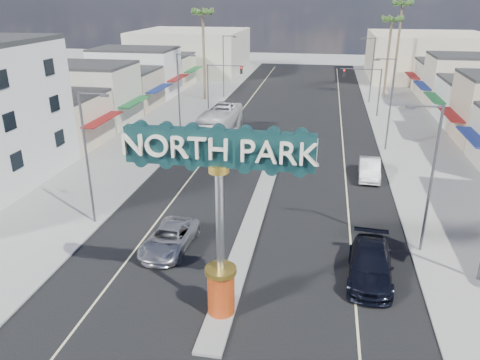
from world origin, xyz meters
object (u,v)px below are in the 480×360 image
at_px(streetlight_r_near, 429,173).
at_px(streetlight_l_mid, 180,92).
at_px(streetlight_l_near, 88,153).
at_px(city_bus, 217,127).
at_px(suv_left, 170,238).
at_px(palm_right_mid, 392,24).
at_px(streetlight_r_far, 371,67).
at_px(palm_right_far, 402,9).
at_px(suv_right, 370,265).
at_px(streetlight_l_far, 224,63).
at_px(car_parked_right, 369,169).
at_px(gateway_sign, 219,204).
at_px(streetlight_r_mid, 389,100).
at_px(traffic_signal_left, 221,78).
at_px(traffic_signal_right, 365,83).
at_px(palm_left_far, 203,17).

bearing_deg(streetlight_r_near, streetlight_l_mid, 136.21).
height_order(streetlight_l_near, city_bus, streetlight_l_near).
relative_size(streetlight_l_near, city_bus, 0.75).
bearing_deg(suv_left, palm_right_mid, 74.05).
distance_m(streetlight_r_far, palm_right_far, 13.21).
bearing_deg(suv_right, streetlight_l_far, 115.34).
relative_size(streetlight_r_near, streetlight_r_far, 1.00).
bearing_deg(streetlight_l_far, palm_right_mid, 9.69).
bearing_deg(streetlight_l_far, car_parked_right, -57.78).
distance_m(gateway_sign, streetlight_r_far, 51.10).
xyz_separation_m(streetlight_r_mid, palm_right_mid, (2.57, 26.00, 5.54)).
bearing_deg(streetlight_r_mid, streetlight_r_far, 90.00).
bearing_deg(car_parked_right, palm_right_far, 83.42).
bearing_deg(gateway_sign, suv_left, 128.55).
distance_m(gateway_sign, streetlight_l_mid, 29.91).
xyz_separation_m(streetlight_l_mid, city_bus, (3.92, -0.43, -3.39)).
height_order(streetlight_r_near, streetlight_r_far, same).
relative_size(traffic_signal_left, streetlight_l_mid, 0.67).
relative_size(traffic_signal_left, palm_right_mid, 0.50).
xyz_separation_m(traffic_signal_right, streetlight_l_near, (-19.62, -33.99, 0.79)).
bearing_deg(streetlight_r_far, palm_right_mid, 57.31).
xyz_separation_m(streetlight_r_near, palm_right_far, (4.57, 52.00, 7.32)).
height_order(palm_right_mid, suv_left, palm_right_mid).
bearing_deg(city_bus, gateway_sign, -74.11).
xyz_separation_m(streetlight_l_far, streetlight_r_far, (20.87, 0.00, 0.00)).
bearing_deg(streetlight_l_far, palm_right_far, 21.46).
bearing_deg(traffic_signal_left, gateway_sign, -77.67).
bearing_deg(car_parked_right, gateway_sign, -110.01).
bearing_deg(city_bus, streetlight_l_far, 102.53).
bearing_deg(gateway_sign, palm_left_far, 105.15).
distance_m(streetlight_r_far, car_parked_right, 30.30).
xyz_separation_m(streetlight_l_mid, palm_right_far, (25.43, 32.00, 7.32)).
xyz_separation_m(suv_right, city_bus, (-13.84, 23.09, 0.84)).
xyz_separation_m(palm_left_far, city_bus, (6.49, -20.43, -9.82)).
distance_m(streetlight_r_far, suv_right, 45.82).
bearing_deg(palm_left_far, streetlight_l_near, -86.33).
distance_m(palm_right_far, suv_left, 58.98).
bearing_deg(streetlight_r_far, streetlight_l_near, -116.42).
xyz_separation_m(gateway_sign, traffic_signal_right, (9.18, 42.02, -1.65)).
xyz_separation_m(streetlight_r_far, car_parked_right, (-2.00, -29.93, -4.27)).
distance_m(streetlight_l_mid, car_parked_right, 20.91).
xyz_separation_m(palm_right_mid, car_parked_right, (-4.57, -33.93, -9.81)).
bearing_deg(city_bus, traffic_signal_right, 45.19).
height_order(gateway_sign, streetlight_r_mid, gateway_sign).
relative_size(gateway_sign, streetlight_r_far, 1.02).
bearing_deg(suv_right, car_parked_right, 89.98).
bearing_deg(suv_right, streetlight_r_far, 90.13).
bearing_deg(streetlight_l_far, suv_right, -68.68).
bearing_deg(palm_right_mid, palm_left_far, -167.01).
bearing_deg(suv_right, palm_left_far, 119.07).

